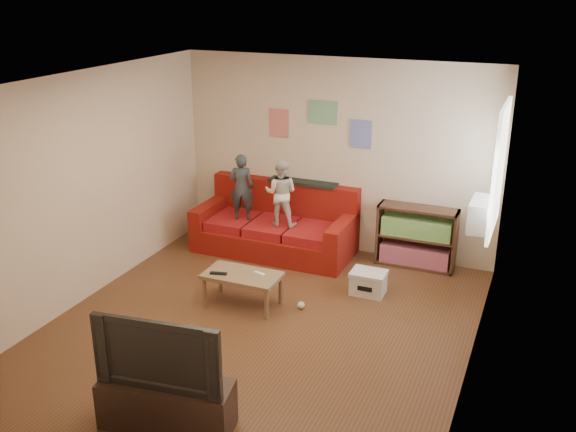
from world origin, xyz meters
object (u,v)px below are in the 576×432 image
at_px(child_b, 281,193).
at_px(file_box, 368,282).
at_px(child_a, 241,187).
at_px(tv_stand, 167,404).
at_px(coffee_table, 242,278).
at_px(television, 163,350).
at_px(sofa, 277,228).
at_px(bookshelf, 416,240).

bearing_deg(child_b, file_box, 145.95).
height_order(child_a, tv_stand, child_a).
relative_size(coffee_table, television, 0.80).
bearing_deg(tv_stand, child_a, 96.39).
height_order(child_a, television, child_a).
relative_size(child_b, coffee_table, 1.03).
distance_m(child_b, coffee_table, 1.62).
bearing_deg(child_b, tv_stand, 88.26).
bearing_deg(sofa, child_b, -49.94).
bearing_deg(coffee_table, television, -80.01).
xyz_separation_m(bookshelf, file_box, (-0.35, -1.04, -0.22)).
xyz_separation_m(sofa, coffee_table, (0.30, -1.68, 0.02)).
distance_m(child_b, file_box, 1.77).
bearing_deg(sofa, tv_stand, -79.92).
distance_m(coffee_table, tv_stand, 2.27).
bearing_deg(bookshelf, sofa, -173.43).
bearing_deg(child_a, tv_stand, 87.31).
xyz_separation_m(child_a, tv_stand, (1.15, -3.73, -0.72)).
bearing_deg(child_b, coffee_table, 85.79).
relative_size(sofa, bookshelf, 2.12).
bearing_deg(television, child_b, 91.46).
xyz_separation_m(child_a, coffee_table, (0.75, -1.50, -0.59)).
bearing_deg(television, tv_stand, 0.00).
relative_size(coffee_table, bookshelf, 0.86).
height_order(sofa, television, television).
relative_size(file_box, television, 0.38).
bearing_deg(tv_stand, file_box, 63.05).
xyz_separation_m(child_b, bookshelf, (1.80, 0.40, -0.56)).
distance_m(file_box, tv_stand, 3.22).
distance_m(sofa, child_b, 0.64).
bearing_deg(file_box, child_a, 162.55).
bearing_deg(bookshelf, television, -106.85).
distance_m(child_a, tv_stand, 3.97).
height_order(file_box, television, television).
relative_size(child_a, child_b, 1.02).
bearing_deg(child_a, coffee_table, 96.87).
xyz_separation_m(sofa, tv_stand, (0.69, -3.91, -0.11)).
xyz_separation_m(file_box, television, (-0.90, -3.09, 0.61)).
height_order(child_b, bookshelf, child_b).
bearing_deg(television, child_a, 100.20).
relative_size(child_a, file_box, 2.21).
height_order(sofa, file_box, sofa).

